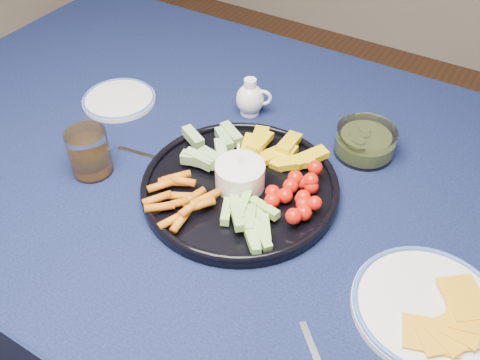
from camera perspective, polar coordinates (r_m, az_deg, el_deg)
The scene contains 8 objects.
dining_table at distance 1.19m, azimuth -1.07°, elevation -0.94°, with size 1.67×1.07×0.75m.
crudite_platter at distance 1.04m, azimuth -0.12°, elevation -0.28°, with size 0.39×0.39×0.12m.
creamer_pitcher at distance 1.24m, azimuth 1.12°, elevation 8.67°, with size 0.08×0.06×0.09m.
pickle_bowl at distance 1.16m, azimuth 13.18°, elevation 3.91°, with size 0.13×0.13×0.06m.
cheese_plate at distance 0.92m, azimuth 19.48°, elevation -12.54°, with size 0.24×0.24×0.03m.
juice_tumbler at distance 1.12m, azimuth -15.73°, elevation 2.62°, with size 0.08×0.08×0.10m.
fork_left at distance 1.14m, azimuth -8.39°, elevation 2.13°, with size 0.18×0.04×0.00m.
side_plate_extra at distance 1.33m, azimuth -12.78°, elevation 8.41°, with size 0.17×0.17×0.01m.
Camera 1 is at (0.46, -0.72, 1.48)m, focal length 40.00 mm.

